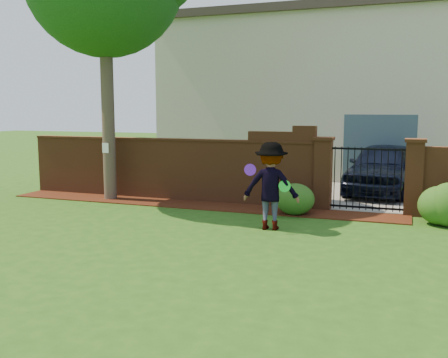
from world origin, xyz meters
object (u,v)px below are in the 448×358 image
(frisbee_green, at_px, (285,186))
(frisbee_purple, at_px, (250,170))
(man, at_px, (270,186))
(car, at_px, (381,169))

(frisbee_green, bearing_deg, frisbee_purple, -164.05)
(man, bearing_deg, frisbee_purple, 32.78)
(frisbee_purple, relative_size, frisbee_green, 0.98)
(frisbee_purple, distance_m, frisbee_green, 0.81)
(car, height_order, man, man)
(frisbee_purple, bearing_deg, frisbee_green, 15.95)
(car, distance_m, man, 6.02)
(car, relative_size, frisbee_green, 17.86)
(car, distance_m, frisbee_purple, 6.43)
(car, xyz_separation_m, frisbee_green, (-1.67, -5.76, 0.20))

